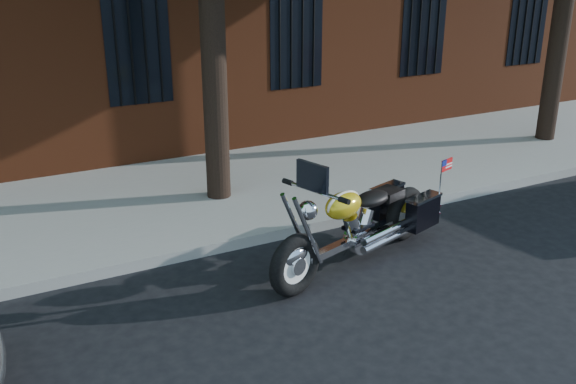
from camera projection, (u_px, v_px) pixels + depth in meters
ground at (276, 296)px, 7.20m from camera, size 120.00×120.00×0.00m
curb at (228, 244)px, 8.32m from camera, size 40.00×0.16×0.15m
sidewalk at (180, 198)px, 9.88m from camera, size 40.00×3.60×0.15m
motorcycle at (364, 224)px, 7.84m from camera, size 2.95×1.38×1.50m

